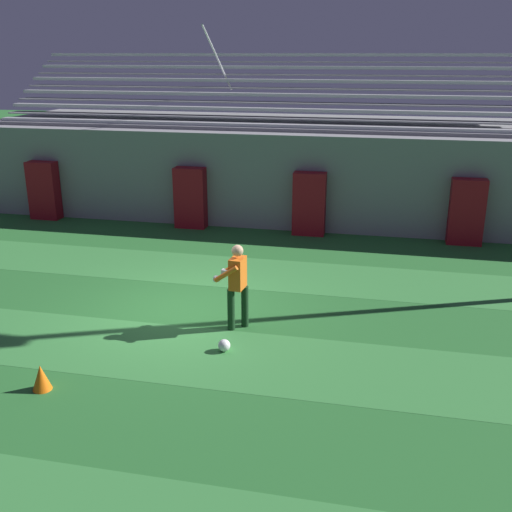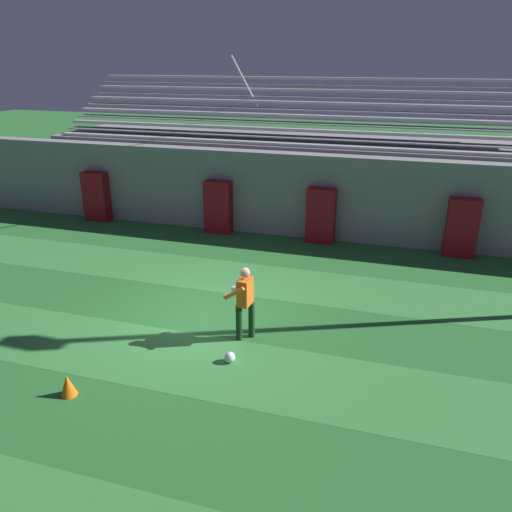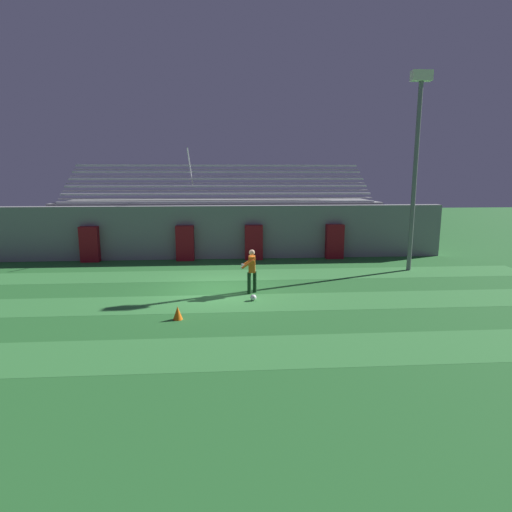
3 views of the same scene
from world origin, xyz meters
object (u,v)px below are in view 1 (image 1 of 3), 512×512
(padding_pillar_far_left, at_px, (44,190))
(traffic_cone, at_px, (41,377))
(soccer_ball, at_px, (224,345))
(padding_pillar_gate_right, at_px, (309,204))
(padding_pillar_gate_left, at_px, (190,198))
(padding_pillar_far_right, at_px, (467,212))
(goalkeeper, at_px, (237,281))

(padding_pillar_far_left, height_order, traffic_cone, padding_pillar_far_left)
(soccer_ball, xyz_separation_m, traffic_cone, (-2.46, -1.84, 0.10))
(padding_pillar_gate_right, bearing_deg, padding_pillar_far_left, 180.00)
(padding_pillar_gate_left, height_order, padding_pillar_far_right, same)
(padding_pillar_gate_left, distance_m, goalkeeper, 7.19)
(padding_pillar_gate_left, bearing_deg, goalkeeper, -64.92)
(padding_pillar_gate_right, bearing_deg, goalkeeper, -94.60)
(goalkeeper, xyz_separation_m, soccer_ball, (0.00, -0.98, -0.84))
(soccer_ball, bearing_deg, padding_pillar_far_left, 136.43)
(padding_pillar_gate_right, xyz_separation_m, traffic_cone, (-2.98, -9.33, -0.70))
(padding_pillar_gate_left, xyz_separation_m, traffic_cone, (0.59, -9.33, -0.70))
(goalkeeper, xyz_separation_m, traffic_cone, (-2.46, -2.82, -0.74))
(traffic_cone, bearing_deg, padding_pillar_gate_left, 93.60)
(soccer_ball, relative_size, traffic_cone, 0.52)
(padding_pillar_gate_right, xyz_separation_m, padding_pillar_far_right, (4.31, 0.00, 0.00))
(padding_pillar_far_right, bearing_deg, padding_pillar_gate_right, 180.00)
(goalkeeper, bearing_deg, soccer_ball, -89.89)
(padding_pillar_gate_left, distance_m, padding_pillar_far_left, 4.83)
(padding_pillar_far_right, relative_size, soccer_ball, 8.26)
(padding_pillar_gate_right, distance_m, padding_pillar_far_right, 4.31)
(traffic_cone, bearing_deg, padding_pillar_far_left, 120.14)
(padding_pillar_gate_right, bearing_deg, traffic_cone, -107.74)
(padding_pillar_gate_left, bearing_deg, soccer_ball, -67.86)
(padding_pillar_far_left, relative_size, traffic_cone, 4.33)
(goalkeeper, relative_size, soccer_ball, 7.59)
(padding_pillar_far_right, xyz_separation_m, soccer_ball, (-4.83, -7.49, -0.80))
(padding_pillar_gate_left, relative_size, padding_pillar_far_right, 1.00)
(padding_pillar_gate_left, height_order, padding_pillar_gate_right, same)
(padding_pillar_far_right, height_order, soccer_ball, padding_pillar_far_right)
(padding_pillar_gate_left, relative_size, goalkeeper, 1.09)
(soccer_ball, bearing_deg, padding_pillar_gate_right, 86.01)
(padding_pillar_gate_left, height_order, traffic_cone, padding_pillar_gate_left)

